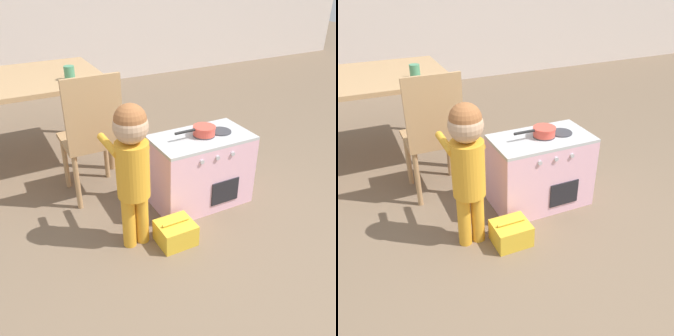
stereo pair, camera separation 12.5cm
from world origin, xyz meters
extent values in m
plane|color=brown|center=(0.00, 0.00, 0.00)|extent=(16.00, 16.00, 0.00)
cube|color=#EAB2C6|center=(0.30, 0.97, 0.24)|extent=(0.66, 0.38, 0.49)
cube|color=#B7BABC|center=(0.30, 0.97, 0.50)|extent=(0.66, 0.38, 0.02)
cylinder|color=#38383D|center=(0.32, 0.97, 0.51)|extent=(0.14, 0.14, 0.01)
cylinder|color=#38383D|center=(0.45, 0.97, 0.51)|extent=(0.14, 0.14, 0.01)
cube|color=black|center=(0.39, 0.78, 0.16)|extent=(0.21, 0.01, 0.17)
cylinder|color=#B2B2B7|center=(0.19, 0.78, 0.44)|extent=(0.03, 0.01, 0.03)
cylinder|color=#B2B2B7|center=(0.30, 0.78, 0.44)|extent=(0.03, 0.01, 0.03)
cylinder|color=#B2B2B7|center=(0.42, 0.78, 0.44)|extent=(0.03, 0.01, 0.03)
cylinder|color=#E04C3D|center=(0.32, 0.97, 0.54)|extent=(0.14, 0.14, 0.06)
cylinder|color=#E04C3D|center=(0.32, 0.97, 0.57)|extent=(0.15, 0.15, 0.01)
cylinder|color=black|center=(0.18, 0.97, 0.56)|extent=(0.14, 0.02, 0.02)
cylinder|color=gold|center=(-0.32, 0.76, 0.17)|extent=(0.08, 0.08, 0.35)
cylinder|color=gold|center=(-0.23, 0.76, 0.17)|extent=(0.08, 0.08, 0.35)
cylinder|color=gold|center=(-0.28, 0.76, 0.51)|extent=(0.19, 0.19, 0.33)
sphere|color=tan|center=(-0.28, 0.76, 0.77)|extent=(0.19, 0.19, 0.19)
sphere|color=#995B33|center=(-0.28, 0.76, 0.80)|extent=(0.18, 0.18, 0.18)
cylinder|color=gold|center=(-0.36, 0.89, 0.63)|extent=(0.04, 0.26, 0.04)
cylinder|color=gold|center=(-0.19, 0.89, 0.63)|extent=(0.04, 0.26, 0.04)
cube|color=gold|center=(-0.06, 0.65, 0.07)|extent=(0.22, 0.19, 0.14)
cylinder|color=gold|center=(-0.06, 0.65, 0.15)|extent=(0.18, 0.02, 0.02)
cube|color=tan|center=(-0.57, 2.10, 0.71)|extent=(1.10, 0.92, 0.03)
cylinder|color=tan|center=(-0.08, 1.70, 0.35)|extent=(0.06, 0.06, 0.69)
cylinder|color=tan|center=(-0.08, 2.50, 0.35)|extent=(0.06, 0.06, 0.69)
cube|color=tan|center=(-0.32, 1.43, 0.43)|extent=(0.37, 0.37, 0.03)
cube|color=tan|center=(-0.32, 1.26, 0.68)|extent=(0.37, 0.02, 0.47)
cylinder|color=tan|center=(-0.48, 1.28, 0.21)|extent=(0.04, 0.04, 0.41)
cylinder|color=tan|center=(-0.16, 1.28, 0.21)|extent=(0.04, 0.04, 0.41)
cylinder|color=tan|center=(-0.48, 1.59, 0.21)|extent=(0.04, 0.04, 0.41)
cylinder|color=tan|center=(-0.16, 1.59, 0.21)|extent=(0.04, 0.04, 0.41)
cylinder|color=#478E66|center=(-0.30, 1.87, 0.78)|extent=(0.08, 0.08, 0.10)
camera|label=1|loc=(-0.93, -0.90, 1.53)|focal=40.00mm
camera|label=2|loc=(-0.82, -0.96, 1.53)|focal=40.00mm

